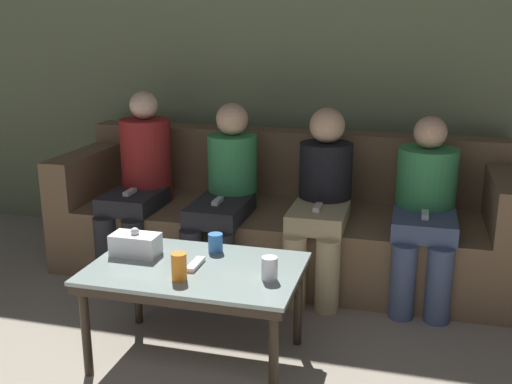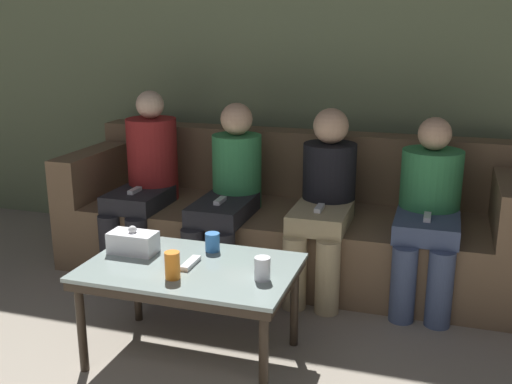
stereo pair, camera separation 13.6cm
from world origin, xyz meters
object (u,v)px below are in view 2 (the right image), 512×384
object	(u,v)px
couch	(286,221)
game_remote	(190,263)
seated_person_mid_right	(325,197)
cup_near_left	(172,265)
seated_person_right_end	(429,206)
seated_person_left_end	(146,176)
cup_near_right	(262,269)
seated_person_mid_left	(229,190)
cup_far_center	(212,242)
coffee_table	(191,275)
tissue_box	(133,242)

from	to	relation	value
couch	game_remote	size ratio (longest dim) A/B	18.19
couch	seated_person_mid_right	distance (m)	0.44
cup_near_left	seated_person_right_end	bearing A→B (deg)	48.44
seated_person_left_end	seated_person_right_end	distance (m)	1.70
couch	cup_near_right	size ratio (longest dim) A/B	27.45
cup_near_left	seated_person_mid_left	bearing A→B (deg)	97.53
cup_near_left	seated_person_mid_right	xyz separation A→B (m)	(0.42, 1.11, 0.03)
cup_near_right	game_remote	world-z (taller)	cup_near_right
cup_far_center	couch	bearing A→B (deg)	84.35
coffee_table	seated_person_mid_right	world-z (taller)	seated_person_mid_right
cup_far_center	seated_person_mid_right	size ratio (longest dim) A/B	0.09
cup_near_right	tissue_box	distance (m)	0.67
cup_near_left	tissue_box	bearing A→B (deg)	144.57
game_remote	seated_person_right_end	xyz separation A→B (m)	(0.98, 0.96, 0.07)
cup_near_right	game_remote	bearing A→B (deg)	171.52
couch	coffee_table	distance (m)	1.19
seated_person_left_end	tissue_box	bearing A→B (deg)	-65.81
cup_far_center	tissue_box	size ratio (longest dim) A/B	0.40
cup_far_center	seated_person_mid_left	size ratio (longest dim) A/B	0.08
cup_near_left	seated_person_mid_right	size ratio (longest dim) A/B	0.11
couch	seated_person_left_end	world-z (taller)	seated_person_left_end
seated_person_left_end	game_remote	bearing A→B (deg)	-53.27
cup_near_right	seated_person_mid_right	size ratio (longest dim) A/B	0.10
cup_near_left	seated_person_mid_right	world-z (taller)	seated_person_mid_right
seated_person_mid_left	seated_person_left_end	bearing A→B (deg)	176.32
tissue_box	couch	bearing A→B (deg)	68.44
coffee_table	seated_person_right_end	world-z (taller)	seated_person_right_end
cup_far_center	seated_person_left_end	size ratio (longest dim) A/B	0.08
seated_person_mid_left	seated_person_right_end	distance (m)	1.13
couch	seated_person_right_end	world-z (taller)	seated_person_right_end
game_remote	seated_person_left_end	world-z (taller)	seated_person_left_end
cup_near_left	seated_person_left_end	world-z (taller)	seated_person_left_end
seated_person_mid_left	cup_near_left	bearing A→B (deg)	-82.47
seated_person_left_end	seated_person_right_end	xyz separation A→B (m)	(1.70, -0.01, -0.04)
seated_person_mid_left	seated_person_mid_right	world-z (taller)	seated_person_mid_left
cup_near_left	seated_person_left_end	xyz separation A→B (m)	(-0.71, 1.12, 0.06)
seated_person_left_end	cup_near_right	bearing A→B (deg)	-43.61
tissue_box	seated_person_mid_right	distance (m)	1.15
tissue_box	game_remote	bearing A→B (deg)	-11.01
cup_near_left	seated_person_mid_left	size ratio (longest dim) A/B	0.11
cup_near_right	couch	bearing A→B (deg)	100.22
seated_person_left_end	seated_person_mid_right	size ratio (longest dim) A/B	1.06
cup_near_right	seated_person_right_end	world-z (taller)	seated_person_right_end
cup_near_right	game_remote	xyz separation A→B (m)	(-0.35, 0.05, -0.04)
game_remote	seated_person_mid_right	xyz separation A→B (m)	(0.41, 0.95, 0.08)
coffee_table	tissue_box	distance (m)	0.34
coffee_table	seated_person_left_end	distance (m)	1.22
tissue_box	seated_person_right_end	bearing A→B (deg)	34.89
game_remote	seated_person_right_end	world-z (taller)	seated_person_right_end
cup_far_center	seated_person_mid_right	distance (m)	0.85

